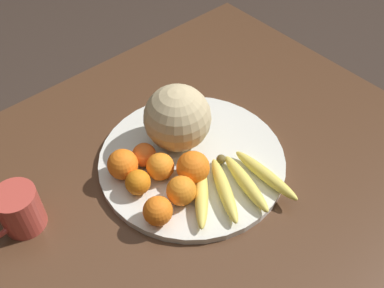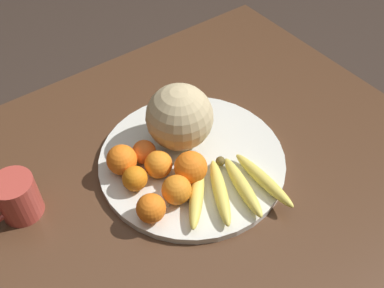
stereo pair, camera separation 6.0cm
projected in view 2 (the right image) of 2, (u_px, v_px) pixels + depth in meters
name	position (u px, v px, depth m)	size (l,w,h in m)	color
kitchen_table	(182.00, 214.00, 1.09)	(1.31, 1.07, 0.71)	#4C301E
fruit_bowl	(192.00, 160.00, 1.08)	(0.45, 0.45, 0.02)	silver
melon	(180.00, 117.00, 1.05)	(0.16, 0.16, 0.16)	#C6B284
banana_bunch	(231.00, 188.00, 0.99)	(0.23, 0.22, 0.03)	brown
orange_front_left	(122.00, 160.00, 1.02)	(0.07, 0.07, 0.07)	orange
orange_front_right	(177.00, 190.00, 0.97)	(0.07, 0.07, 0.07)	orange
orange_mid_center	(135.00, 179.00, 0.99)	(0.06, 0.06, 0.06)	orange
orange_back_left	(158.00, 164.00, 1.02)	(0.06, 0.06, 0.06)	orange
orange_back_right	(144.00, 152.00, 1.05)	(0.06, 0.06, 0.06)	orange
orange_top_small	(191.00, 168.00, 1.00)	(0.08, 0.08, 0.08)	orange
orange_side_extra	(151.00, 208.00, 0.94)	(0.06, 0.06, 0.06)	orange
produce_tag	(169.00, 188.00, 1.01)	(0.10, 0.08, 0.00)	white
ceramic_mug	(16.00, 198.00, 0.95)	(0.13, 0.09, 0.10)	#B74238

